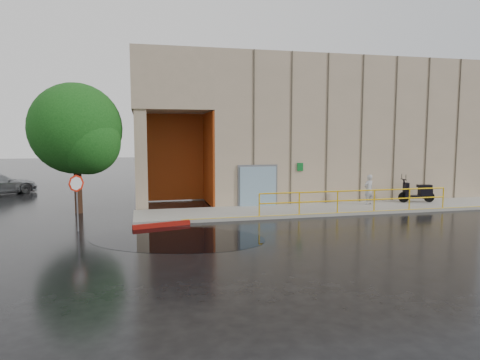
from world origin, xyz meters
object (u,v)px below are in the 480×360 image
at_px(person, 369,190).
at_px(red_curb, 162,225).
at_px(stop_sign, 77,190).
at_px(tree_near, 79,132).
at_px(scooter, 417,186).

relative_size(person, red_curb, 0.65).
xyz_separation_m(person, stop_sign, (-13.98, -2.50, 0.72)).
bearing_deg(stop_sign, tree_near, 75.69).
relative_size(person, stop_sign, 0.70).
bearing_deg(person, stop_sign, -6.52).
distance_m(stop_sign, tree_near, 4.66).
bearing_deg(tree_near, stop_sign, -84.83).
xyz_separation_m(person, tree_near, (-14.35, 1.58, 2.96)).
xyz_separation_m(person, scooter, (2.92, 0.06, 0.09)).
height_order(scooter, stop_sign, stop_sign).
height_order(person, scooter, person).
bearing_deg(scooter, red_curb, -160.32).
bearing_deg(red_curb, tree_near, 132.01).
bearing_deg(scooter, tree_near, -175.64).
bearing_deg(tree_near, person, -6.27).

